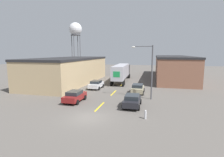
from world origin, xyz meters
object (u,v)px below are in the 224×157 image
Objects in this scene: parked_car_left_near at (75,96)px; street_lamp at (149,68)px; parked_car_right_near at (132,100)px; parked_car_left_far at (96,84)px; water_tower at (75,30)px; fire_hydrant at (145,114)px; semi_truck at (122,71)px; parked_car_right_mid at (138,88)px.

parked_car_left_near is 11.17m from street_lamp.
parked_car_left_far is at bearing 129.89° from parked_car_right_near.
street_lamp is (32.58, -45.84, -11.82)m from water_tower.
water_tower reaches higher than fire_hydrant.
parked_car_left_far and parked_car_right_near have the same top height.
fire_hydrant is at bearing -75.87° from semi_truck.
fire_hydrant is at bearing -64.22° from parked_car_right_near.
fire_hydrant is (6.63, -22.80, -1.92)m from semi_truck.
parked_car_left_near is at bearing 157.27° from fire_hydrant.
parked_car_left_far is 49.01m from water_tower.
parked_car_left_near is 0.21× the size of water_tower.
parked_car_right_near is at bearing 115.78° from fire_hydrant.
water_tower is 21.13× the size of fire_hydrant.
parked_car_right_mid is at bearing -54.16° from water_tower.
water_tower is at bearing 114.64° from parked_car_left_near.
street_lamp is (1.85, -3.30, 3.75)m from parked_car_right_mid.
semi_truck is 19.70m from parked_car_right_near.
water_tower is at bearing 125.40° from street_lamp.
parked_car_left_near is at bearing -138.06° from parked_car_right_mid.
parked_car_right_near and parked_car_left_near have the same top height.
parked_car_left_far is at bearing 90.00° from parked_car_left_near.
street_lamp is (9.80, -5.34, 3.75)m from parked_car_left_far.
parked_car_right_near is (4.82, -19.04, -1.56)m from semi_truck.
fire_hydrant is (-0.04, -7.92, -4.11)m from street_lamp.
parked_car_left_near is (-7.94, -7.13, 0.00)m from parked_car_right_mid.
semi_truck is at bearing 104.19° from parked_car_right_near.
parked_car_left_near is at bearing -65.36° from water_tower.
street_lamp reaches higher than parked_car_right_near.
parked_car_right_mid is at bearing 99.18° from fire_hydrant.
street_lamp reaches higher than semi_truck.
parked_car_right_mid is (4.82, -11.58, -1.56)m from semi_truck.
parked_car_left_near is 56.82m from water_tower.
parked_car_left_near is 4.51× the size of fire_hydrant.
parked_car_left_near is at bearing 177.60° from parked_car_right_near.
semi_truck reaches higher than parked_car_left_near.
parked_car_left_far is 8.20m from parked_car_right_mid.
street_lamp is 8.41× the size of fire_hydrant.
parked_car_left_near is at bearing -101.57° from semi_truck.
water_tower reaches higher than parked_car_right_near.
semi_truck is at bearing 106.21° from fire_hydrant.
parked_car_right_near is 1.00× the size of parked_car_right_mid.
parked_car_left_near is 0.54× the size of street_lamp.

